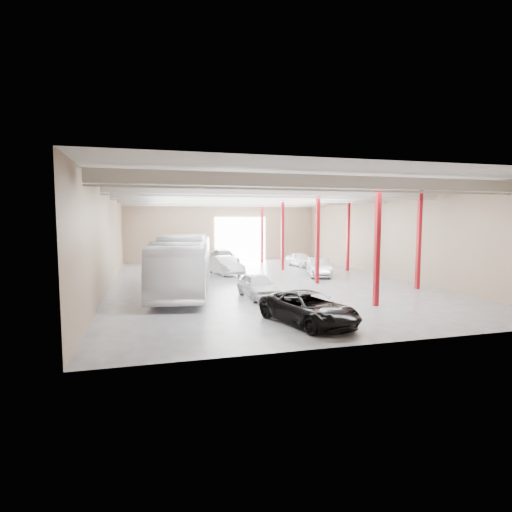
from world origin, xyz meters
name	(u,v)px	position (x,y,z in m)	size (l,w,h in m)	color
depot_shell	(261,217)	(0.13, 0.48, 4.98)	(22.12, 32.12, 7.06)	#46464B
coach_bus	(184,263)	(-6.05, -2.51, 1.87)	(3.14, 13.41, 3.73)	white
black_sedan	(308,308)	(-1.29, -12.56, 0.74)	(2.44, 5.29, 1.47)	black
car_row_a	(258,286)	(-1.88, -6.00, 0.74)	(1.74, 4.33, 1.47)	silver
car_row_b	(225,265)	(-2.00, 4.50, 0.79)	(1.67, 4.78, 1.57)	silver
car_row_c	(224,257)	(-0.66, 12.00, 0.76)	(2.14, 5.25, 1.52)	slate
car_right_near	(319,267)	(5.50, 1.51, 0.77)	(1.62, 4.66, 1.53)	silver
car_right_far	(301,259)	(6.58, 8.38, 0.70)	(1.65, 4.11, 1.40)	white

